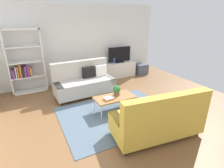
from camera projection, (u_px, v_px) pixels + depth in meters
ground_plane at (114, 110)px, 4.90m from camera, size 7.68×7.68×0.00m
wall_far at (80, 44)px, 6.70m from camera, size 6.40×0.12×2.90m
area_rug at (116, 114)px, 4.70m from camera, size 2.90×2.20×0.01m
couch_beige at (84, 82)px, 5.74m from camera, size 1.94×0.92×1.10m
couch_green at (158, 119)px, 3.67m from camera, size 1.99×1.07×1.10m
coffee_table at (115, 98)px, 4.75m from camera, size 1.10×0.56×0.42m
tv_console at (119, 70)px, 7.47m from camera, size 1.40×0.44×0.64m
tv at (119, 55)px, 7.23m from camera, size 1.00×0.20×0.64m
bookshelf at (25, 64)px, 5.75m from camera, size 1.10×0.36×2.10m
storage_trunk at (141, 69)px, 7.89m from camera, size 0.52×0.40×0.44m
potted_plant at (117, 90)px, 4.76m from camera, size 0.20×0.20×0.29m
table_book_0 at (109, 99)px, 4.58m from camera, size 0.25×0.20×0.03m
table_book_1 at (109, 98)px, 4.57m from camera, size 0.26×0.20×0.03m
vase_0 at (106, 61)px, 7.12m from camera, size 0.08×0.08×0.19m
vase_1 at (109, 61)px, 7.19m from camera, size 0.12×0.12×0.14m
bottle_0 at (114, 61)px, 7.17m from camera, size 0.06×0.06×0.22m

